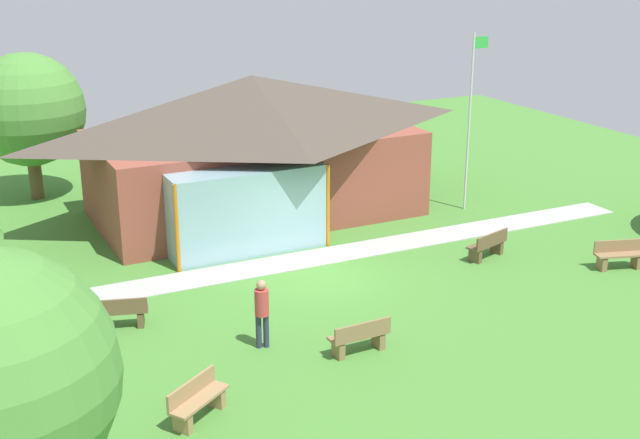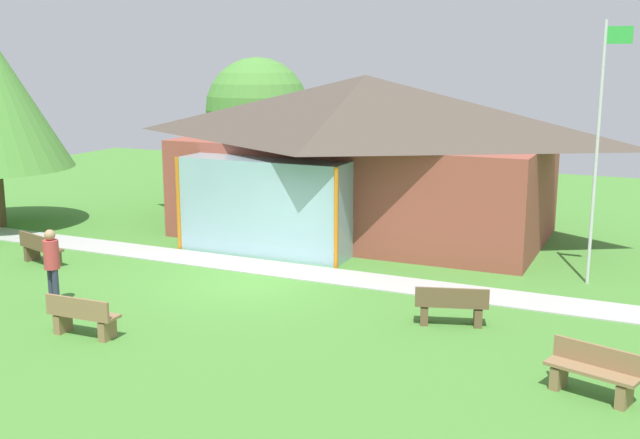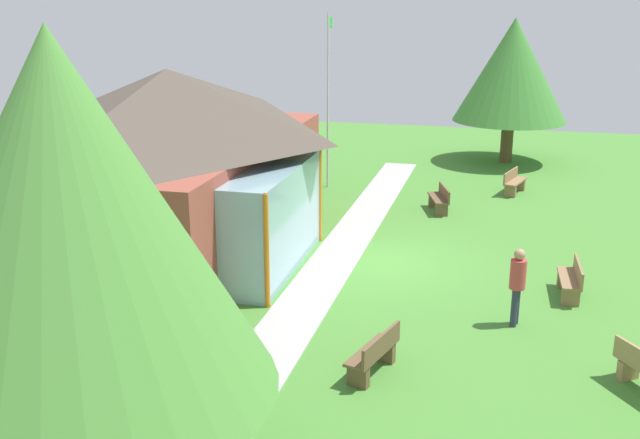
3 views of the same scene
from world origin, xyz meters
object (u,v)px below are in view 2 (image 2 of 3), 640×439
Objects in this scene: flagpole at (599,144)px; bench_mid_left at (40,250)px; bench_front_center at (83,317)px; bench_mid_right at (451,307)px; visitor_strolling_lawn at (52,261)px; tree_behind_pavilion_left at (257,110)px; pavilion at (361,153)px; bench_lawn_far_right at (593,373)px.

flagpole is 4.03× the size of bench_mid_left.
bench_mid_right is at bearing 27.90° from bench_front_center.
visitor_strolling_lawn is at bearing -147.99° from flagpole.
tree_behind_pavilion_left is at bearing 107.34° from bench_mid_left.
tree_behind_pavilion_left reaches higher than pavilion.
bench_mid_left is 12.76m from tree_behind_pavilion_left.
pavilion is at bearing 83.66° from visitor_strolling_lawn.
bench_mid_right and bench_mid_left have the same top height.
bench_lawn_far_right is 21.05m from tree_behind_pavilion_left.
visitor_strolling_lawn is at bearing 17.34° from bench_lawn_far_right.
bench_mid_right is 11.31m from bench_mid_left.
flagpole is 7.44m from bench_lawn_far_right.
flagpole is at bearing -66.64° from bench_lawn_far_right.
visitor_strolling_lawn reaches higher than bench_mid_right.
flagpole is at bearing -21.22° from pavilion.
bench_mid_left is (-13.61, -4.15, -3.05)m from flagpole.
tree_behind_pavilion_left is at bearing 115.97° from visitor_strolling_lawn.
tree_behind_pavilion_left is at bearing -28.60° from bench_lawn_far_right.
tree_behind_pavilion_left is at bearing 115.52° from bench_mid_right.
bench_mid_right is 0.29× the size of tree_behind_pavilion_left.
visitor_strolling_lawn is (-10.75, -6.72, -2.43)m from flagpole.
pavilion is 1.89× the size of flagpole.
flagpole is 4.03× the size of bench_mid_right.
bench_mid_left is at bearing 139.73° from bench_front_center.
bench_front_center and bench_mid_left have the same top height.
flagpole reaches higher than tree_behind_pavilion_left.
bench_front_center and bench_lawn_far_right have the same top height.
pavilion is 11.12m from bench_front_center.
pavilion is at bearing 79.64° from bench_front_center.
visitor_strolling_lawn is (-1.95, 1.30, 0.62)m from bench_front_center.
bench_lawn_far_right is at bearing 14.47° from visitor_strolling_lawn.
bench_lawn_far_right is (7.81, -9.52, -2.15)m from pavilion.
bench_mid_right is 8.79m from visitor_strolling_lawn.
bench_lawn_far_right is 11.46m from visitor_strolling_lawn.
pavilion is 2.18× the size of tree_behind_pavilion_left.
bench_mid_left is (-4.81, 3.87, 0.00)m from bench_front_center.
bench_mid_left is 0.90× the size of visitor_strolling_lawn.
visitor_strolling_lawn is at bearing -25.28° from bench_mid_left.
bench_front_center is 7.46m from bench_mid_right.
bench_mid_right is at bearing -117.86° from flagpole.
flagpole reaches higher than bench_front_center.
tree_behind_pavilion_left is (-14.45, 15.01, 2.97)m from bench_lawn_far_right.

